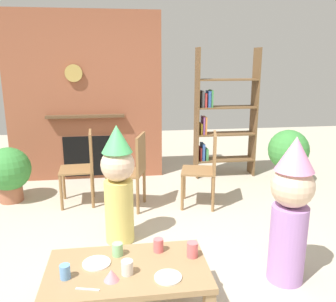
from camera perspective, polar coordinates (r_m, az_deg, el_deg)
The scene contains 20 objects.
ground_plane at distance 3.22m, azimuth -1.74°, elevation -18.24°, with size 12.00×12.00×0.00m, color #BCB29E.
brick_fireplace_feature at distance 5.34m, azimuth -13.06°, elevation 8.22°, with size 2.20×0.28×2.40m.
bookshelf at distance 5.38m, azimuth 8.38°, elevation 5.19°, with size 0.90×0.28×1.90m.
coffee_table at distance 2.58m, azimuth -6.43°, elevation -19.08°, with size 1.09×0.62×0.38m.
paper_cup_near_left at distance 2.63m, azimuth 3.92°, elevation -15.42°, with size 0.08×0.08×0.11m, color #E5666B.
paper_cup_near_right at distance 2.46m, azimuth -6.53°, elevation -17.98°, with size 0.08×0.08×0.09m, color silver.
paper_cup_center at distance 2.69m, azimuth -1.54°, elevation -14.79°, with size 0.07×0.07×0.10m, color #E5666B.
paper_cup_far_left at distance 2.49m, azimuth -16.11°, elevation -18.02°, with size 0.07×0.07×0.09m, color #669EE0.
paper_cup_far_right at distance 2.66m, azimuth -8.06°, elevation -15.28°, with size 0.08×0.08×0.09m, color #8CD18C.
paper_plate_front at distance 2.43m, azimuth -0.00°, elevation -19.50°, with size 0.18×0.18×0.01m, color white.
paper_plate_rear at distance 2.61m, azimuth -11.34°, elevation -17.14°, with size 0.19×0.19×0.01m, color white.
birthday_cake_slice at distance 2.42m, azimuth -9.02°, elevation -18.96°, with size 0.10×0.10×0.08m, color pink.
table_fork at distance 2.38m, azimuth -12.72°, elevation -20.73°, with size 0.15×0.02×0.01m, color silver.
child_in_pink at distance 2.95m, azimuth 18.99°, elevation -8.51°, with size 0.33×0.33×1.19m.
child_by_the_chairs at distance 3.44m, azimuth -7.94°, elevation -4.87°, with size 0.32×0.32×1.16m.
dining_chair_left at distance 4.46m, azimuth -13.27°, elevation -1.93°, with size 0.42×0.42×0.90m.
dining_chair_middle at distance 4.22m, azimuth -5.54°, elevation -2.55°, with size 0.50×0.50×0.90m.
dining_chair_right at distance 4.29m, azimuth 6.13°, elevation -2.28°, with size 0.48×0.48×0.90m.
potted_plant_tall at distance 5.39m, azimuth 18.64°, elevation -0.11°, with size 0.58×0.58×0.77m.
potted_plant_short at distance 4.85m, azimuth -24.08°, elevation -2.98°, with size 0.54×0.54×0.69m.
Camera 1 is at (-0.29, -2.70, 1.74)m, focal length 38.20 mm.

